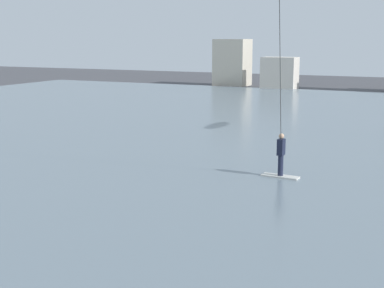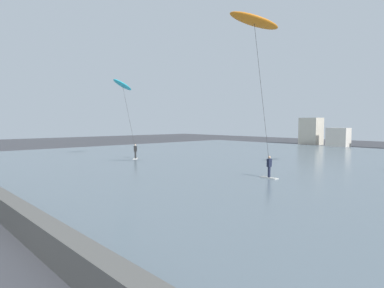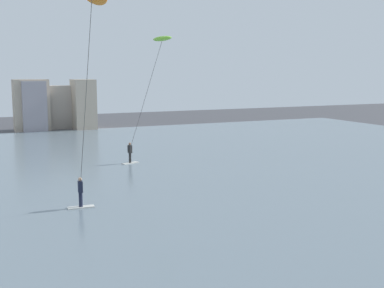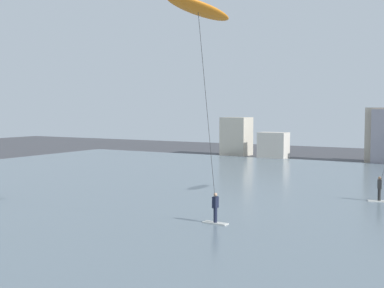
% 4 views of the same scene
% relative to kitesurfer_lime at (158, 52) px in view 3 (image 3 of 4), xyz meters
% --- Properties ---
extents(water_bay, '(84.00, 52.00, 0.10)m').
position_rel_kitesurfer_lime_xyz_m(water_bay, '(-4.95, -0.34, -8.69)').
color(water_bay, slate).
rests_on(water_bay, ground).
extents(far_shore_buildings, '(28.06, 5.11, 6.31)m').
position_rel_kitesurfer_lime_xyz_m(far_shore_buildings, '(-8.64, 27.43, -5.90)').
color(far_shore_buildings, beige).
rests_on(far_shore_buildings, ground).
extents(kitesurfer_lime, '(3.52, 3.17, 9.83)m').
position_rel_kitesurfer_lime_xyz_m(kitesurfer_lime, '(0.00, 0.00, 0.00)').
color(kitesurfer_lime, silver).
rests_on(kitesurfer_lime, water_bay).
extents(kitesurfer_orange, '(2.72, 4.46, 11.52)m').
position_rel_kitesurfer_lime_xyz_m(kitesurfer_orange, '(-8.02, -12.31, 1.35)').
color(kitesurfer_orange, silver).
rests_on(kitesurfer_orange, water_bay).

